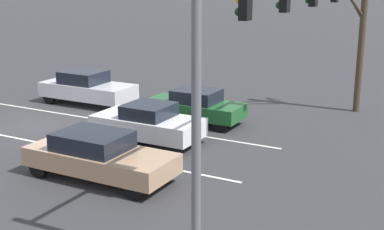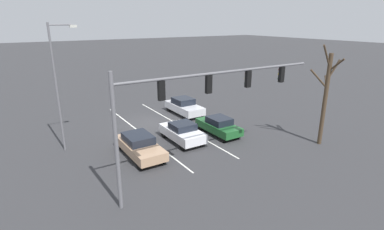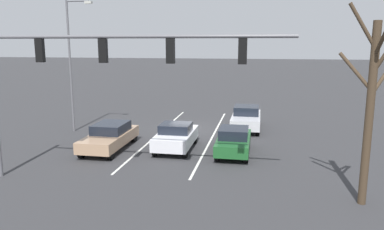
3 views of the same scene
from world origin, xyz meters
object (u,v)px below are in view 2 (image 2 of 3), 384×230
(car_tan_rightlane_front, at_px, (140,145))
(car_silver_leftlane_second, at_px, (184,106))
(car_darkgreen_leftlane_front, at_px, (219,126))
(car_white_midlane_front, at_px, (182,132))
(bare_tree_near, at_px, (325,95))
(traffic_signal_gantry, at_px, (198,96))
(street_lamp_right_shoulder, at_px, (58,81))

(car_tan_rightlane_front, xyz_separation_m, car_silver_leftlane_second, (-7.29, -6.38, 0.06))
(car_darkgreen_leftlane_front, distance_m, car_white_midlane_front, 3.23)
(car_tan_rightlane_front, height_order, bare_tree_near, bare_tree_near)
(car_darkgreen_leftlane_front, xyz_separation_m, traffic_signal_gantry, (5.52, 5.33, 4.30))
(traffic_signal_gantry, distance_m, bare_tree_near, 10.72)
(car_white_midlane_front, xyz_separation_m, street_lamp_right_shoulder, (7.60, -3.09, 4.15))
(car_darkgreen_leftlane_front, relative_size, car_white_midlane_front, 1.03)
(car_white_midlane_front, xyz_separation_m, traffic_signal_gantry, (2.31, 5.57, 4.27))
(car_white_midlane_front, xyz_separation_m, bare_tree_near, (-8.33, 5.78, 2.96))
(car_silver_leftlane_second, distance_m, street_lamp_right_shoulder, 12.26)
(street_lamp_right_shoulder, xyz_separation_m, bare_tree_near, (-15.93, 8.87, -1.19))
(car_darkgreen_leftlane_front, height_order, car_tan_rightlane_front, car_tan_rightlane_front)
(car_white_midlane_front, bearing_deg, street_lamp_right_shoulder, -22.13)
(car_white_midlane_front, height_order, street_lamp_right_shoulder, street_lamp_right_shoulder)
(traffic_signal_gantry, bearing_deg, car_silver_leftlane_second, -117.61)
(car_tan_rightlane_front, xyz_separation_m, car_white_midlane_front, (-3.66, -0.59, 0.01))
(car_silver_leftlane_second, bearing_deg, car_darkgreen_leftlane_front, 86.04)
(car_white_midlane_front, distance_m, bare_tree_near, 10.56)
(car_tan_rightlane_front, distance_m, traffic_signal_gantry, 6.71)
(car_tan_rightlane_front, distance_m, bare_tree_near, 13.40)
(car_tan_rightlane_front, distance_m, car_silver_leftlane_second, 9.69)
(traffic_signal_gantry, bearing_deg, car_darkgreen_leftlane_front, -136.04)
(car_silver_leftlane_second, height_order, traffic_signal_gantry, traffic_signal_gantry)
(car_white_midlane_front, height_order, bare_tree_near, bare_tree_near)
(car_tan_rightlane_front, height_order, car_silver_leftlane_second, car_silver_leftlane_second)
(car_darkgreen_leftlane_front, bearing_deg, car_white_midlane_front, -4.28)
(car_darkgreen_leftlane_front, distance_m, traffic_signal_gantry, 8.80)
(car_tan_rightlane_front, xyz_separation_m, street_lamp_right_shoulder, (3.94, -3.68, 4.16))
(car_tan_rightlane_front, xyz_separation_m, bare_tree_near, (-11.99, 5.19, 2.97))
(car_darkgreen_leftlane_front, bearing_deg, car_tan_rightlane_front, 2.91)
(car_silver_leftlane_second, distance_m, bare_tree_near, 12.82)
(car_darkgreen_leftlane_front, relative_size, traffic_signal_gantry, 0.33)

